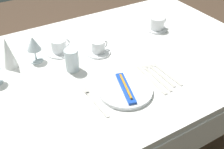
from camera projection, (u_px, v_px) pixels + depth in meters
name	position (u px, v px, depth m)	size (l,w,h in m)	color
dining_table	(102.00, 75.00, 1.45)	(1.80, 1.11, 0.74)	white
dinner_plate	(125.00, 90.00, 1.21)	(0.24, 0.24, 0.02)	white
toothbrush_package	(126.00, 88.00, 1.20)	(0.09, 0.21, 0.02)	blue
fork_outer	(94.00, 101.00, 1.17)	(0.03, 0.21, 0.00)	beige
dinner_knife	(152.00, 80.00, 1.28)	(0.03, 0.24, 0.00)	beige
spoon_soup	(153.00, 75.00, 1.32)	(0.03, 0.23, 0.01)	beige
spoon_dessert	(157.00, 72.00, 1.33)	(0.03, 0.21, 0.01)	beige
spoon_tea	(162.00, 71.00, 1.34)	(0.03, 0.22, 0.01)	beige
saucer_left	(156.00, 29.00, 1.68)	(0.13, 0.13, 0.01)	white
coffee_cup_left	(157.00, 23.00, 1.66)	(0.11, 0.09, 0.07)	white
saucer_right	(98.00, 52.00, 1.47)	(0.13, 0.13, 0.01)	white
coffee_cup_right	(98.00, 46.00, 1.45)	(0.09, 0.07, 0.06)	white
saucer_far	(60.00, 52.00, 1.48)	(0.14, 0.14, 0.01)	white
coffee_cup_far	(59.00, 45.00, 1.46)	(0.11, 0.08, 0.07)	white
wine_glass_left	(33.00, 45.00, 1.36)	(0.07, 0.07, 0.14)	silver
drink_tumbler	(72.00, 61.00, 1.33)	(0.07, 0.07, 0.11)	silver
napkin_folded	(8.00, 53.00, 1.33)	(0.07, 0.07, 0.17)	white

